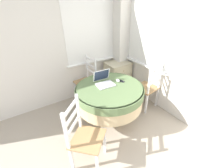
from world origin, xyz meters
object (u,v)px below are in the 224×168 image
Objects in this scene: round_dining_table at (110,95)px; computer_mouse at (118,81)px; corner_cabinet at (118,76)px; dining_chair_camera_near at (84,137)px; dining_chair_near_back_window at (87,81)px; laptop at (104,81)px; cell_phone at (121,81)px; dining_chair_near_right_window at (148,88)px.

round_dining_table is 12.90× the size of computer_mouse.
computer_mouse is 1.06m from corner_cabinet.
dining_chair_camera_near is 1.39× the size of corner_cabinet.
dining_chair_near_back_window is 1.00× the size of dining_chair_camera_near.
dining_chair_camera_near is at bearing -149.12° from computer_mouse.
dining_chair_camera_near is at bearing -137.77° from laptop.
computer_mouse is 0.70× the size of cell_phone.
corner_cabinet is (0.81, 0.00, -0.11)m from dining_chair_near_back_window.
dining_chair_near_right_window is (0.65, -0.13, -0.29)m from computer_mouse.
round_dining_table is 1.17× the size of dining_chair_near_right_window.
corner_cabinet is at bearing 57.42° from cell_phone.
dining_chair_camera_near reaches higher than cell_phone.
dining_chair_near_back_window reaches higher than laptop.
computer_mouse is at bearing -73.98° from dining_chair_near_back_window.
dining_chair_camera_near is at bearing -117.16° from dining_chair_near_back_window.
dining_chair_near_back_window is 1.28m from dining_chair_near_right_window.
round_dining_table is at bearing -77.29° from laptop.
corner_cabinet is at bearing 0.01° from dining_chair_near_back_window.
computer_mouse is at bearing 30.88° from dining_chair_camera_near.
dining_chair_camera_near reaches higher than corner_cabinet.
computer_mouse is at bearing 15.86° from round_dining_table.
dining_chair_near_back_window and dining_chair_near_right_window have the same top height.
laptop is at bearing -90.86° from dining_chair_near_back_window.
round_dining_table is at bearing -171.99° from cell_phone.
laptop is 1.18m from corner_cabinet.
dining_chair_near_back_window is (0.01, 0.73, -0.32)m from laptop.
laptop is at bearing 164.33° from computer_mouse.
corner_cabinet is at bearing 47.23° from round_dining_table.
cell_phone is 0.13× the size of dining_chair_camera_near.
corner_cabinet is (0.58, 0.80, -0.40)m from computer_mouse.
dining_chair_near_back_window is (-0.02, 0.86, -0.11)m from round_dining_table.
dining_chair_near_back_window is at bearing -179.99° from corner_cabinet.
dining_chair_camera_near reaches higher than laptop.
dining_chair_near_back_window is at bearing 62.84° from dining_chair_camera_near.
dining_chair_near_back_window reaches higher than cell_phone.
laptop is 0.97m from dining_chair_near_right_window.
round_dining_table is 1.17× the size of dining_chair_camera_near.
corner_cabinet is at bearing 41.90° from dining_chair_camera_near.
round_dining_table is 3.64× the size of laptop.
dining_chair_near_back_window is (-0.23, 0.80, -0.29)m from computer_mouse.
dining_chair_near_right_window is (0.59, -0.11, -0.28)m from cell_phone.
dining_chair_near_right_window reaches higher than corner_cabinet.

